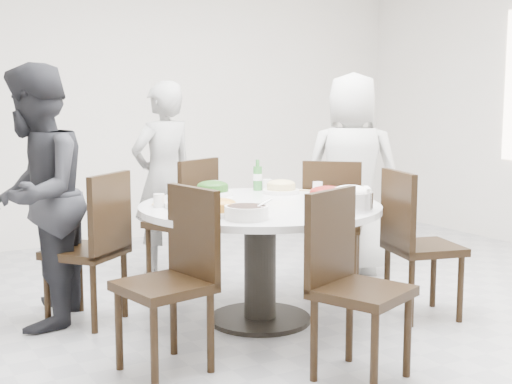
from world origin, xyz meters
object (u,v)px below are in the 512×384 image
chair_n (180,221)px  beverage_bottle (258,175)px  chair_sw (164,282)px  diner_left (36,197)px  chair_se (424,244)px  diner_middle (163,180)px  rice_bowl (351,201)px  chair_nw (85,248)px  dining_table (260,263)px  chair_s (362,287)px  diner_right (352,174)px  soup_bowl (246,212)px  chair_ne (333,222)px

chair_n → beverage_bottle: bearing=97.1°
chair_sw → diner_left: 1.19m
chair_n → chair_se: size_ratio=1.00×
diner_middle → diner_left: bearing=20.9°
diner_middle → chair_sw: bearing=55.1°
chair_sw → rice_bowl: chair_sw is taller
chair_nw → diner_left: bearing=-56.4°
dining_table → chair_nw: (-0.95, 0.54, 0.10)m
chair_n → chair_s: same height
diner_right → soup_bowl: diner_right is taller
chair_ne → chair_nw: bearing=39.2°
chair_ne → chair_s: 1.79m
diner_right → diner_middle: diner_right is taller
chair_sw → soup_bowl: bearing=83.7°
chair_nw → chair_sw: (0.11, -0.99, 0.00)m
chair_n → diner_middle: (-0.02, 0.25, 0.29)m
diner_right → dining_table: bearing=67.9°
chair_sw → diner_middle: diner_middle is taller
chair_sw → diner_right: 2.42m
chair_ne → diner_middle: diner_middle is taller
diner_middle → beverage_bottle: 0.90m
chair_ne → beverage_bottle: beverage_bottle is taller
dining_table → diner_middle: diner_middle is taller
chair_nw → chair_s: size_ratio=1.00×
chair_nw → chair_s: (0.92, -1.58, 0.00)m
diner_left → dining_table: bearing=89.8°
chair_sw → diner_right: size_ratio=0.60×
chair_nw → diner_middle: bearing=-175.0°
chair_nw → chair_n: bearing=174.5°
rice_bowl → diner_right: bearing=52.0°
chair_n → soup_bowl: chair_n is taller
chair_nw → dining_table: bearing=112.2°
rice_bowl → soup_bowl: size_ratio=1.07×
diner_middle → rice_bowl: diner_middle is taller
chair_sw → beverage_bottle: beverage_bottle is taller
chair_n → beverage_bottle: 0.77m
chair_nw → chair_sw: size_ratio=1.00×
chair_n → chair_s: size_ratio=1.00×
dining_table → chair_s: chair_s is taller
chair_ne → chair_nw: (-1.86, 0.06, 0.00)m
diner_middle → rice_bowl: bearing=90.6°
chair_sw → soup_bowl: 0.60m
beverage_bottle → diner_right: bearing=9.6°
chair_nw → beverage_bottle: (1.25, 0.01, 0.38)m
chair_s → diner_middle: (-0.05, 2.41, 0.29)m
soup_bowl → chair_sw: bearing=-176.0°
chair_sw → chair_se: bearing=80.0°
diner_left → rice_bowl: bearing=81.8°
rice_bowl → diner_middle: bearing=102.5°
chair_sw → beverage_bottle: size_ratio=4.35×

